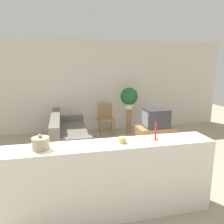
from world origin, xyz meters
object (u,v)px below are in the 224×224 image
object	(u,v)px
potted_plant	(129,97)
couch	(68,138)
television	(156,118)
wooden_chair	(106,117)
decorative_bowl	(41,143)

from	to	relation	value
potted_plant	couch	bearing A→B (deg)	-151.59
television	wooden_chair	world-z (taller)	television
television	wooden_chair	bearing A→B (deg)	126.69
couch	television	bearing A→B (deg)	-4.15
couch	potted_plant	distance (m)	2.16
potted_plant	decorative_bowl	xyz separation A→B (m)	(-2.13, -3.38, -0.01)
television	couch	bearing A→B (deg)	175.85
wooden_chair	couch	bearing A→B (deg)	-134.59
couch	television	world-z (taller)	television
potted_plant	decorative_bowl	distance (m)	3.99
decorative_bowl	wooden_chair	bearing A→B (deg)	67.34
couch	potted_plant	bearing A→B (deg)	28.41
couch	decorative_bowl	bearing A→B (deg)	-98.27
couch	wooden_chair	xyz separation A→B (m)	(1.14, 1.16, 0.18)
wooden_chair	potted_plant	bearing A→B (deg)	-17.14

